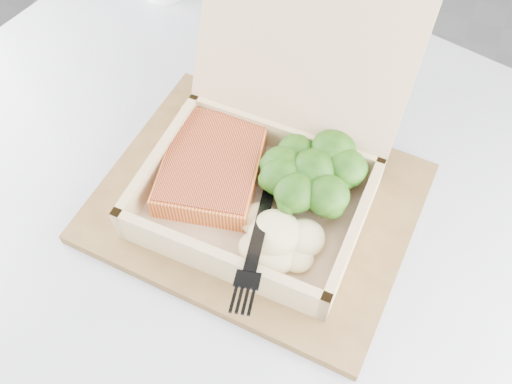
% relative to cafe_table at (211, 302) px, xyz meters
% --- Properties ---
extents(floor, '(4.00, 4.00, 0.00)m').
position_rel_cafe_table_xyz_m(floor, '(0.02, 0.36, -0.56)').
color(floor, gray).
rests_on(floor, ground).
extents(cafe_table, '(1.04, 1.04, 0.76)m').
position_rel_cafe_table_xyz_m(cafe_table, '(0.00, 0.00, 0.00)').
color(cafe_table, black).
rests_on(cafe_table, floor).
extents(serving_tray, '(0.35, 0.29, 0.01)m').
position_rel_cafe_table_xyz_m(serving_tray, '(0.05, 0.05, 0.20)').
color(serving_tray, brown).
rests_on(serving_tray, cafe_table).
extents(takeout_container, '(0.24, 0.26, 0.21)m').
position_rel_cafe_table_xyz_m(takeout_container, '(0.05, 0.09, 0.26)').
color(takeout_container, '#A18161').
rests_on(takeout_container, serving_tray).
extents(salmon_fillet, '(0.13, 0.15, 0.03)m').
position_rel_cafe_table_xyz_m(salmon_fillet, '(-0.01, 0.06, 0.23)').
color(salmon_fillet, orange).
rests_on(salmon_fillet, takeout_container).
extents(broccoli_pile, '(0.12, 0.12, 0.04)m').
position_rel_cafe_table_xyz_m(broccoli_pile, '(0.10, 0.09, 0.24)').
color(broccoli_pile, '#336716').
rests_on(broccoli_pile, takeout_container).
extents(mashed_potatoes, '(0.09, 0.08, 0.03)m').
position_rel_cafe_table_xyz_m(mashed_potatoes, '(0.08, 0.01, 0.24)').
color(mashed_potatoes, beige).
rests_on(mashed_potatoes, takeout_container).
extents(plastic_fork, '(0.05, 0.17, 0.03)m').
position_rel_cafe_table_xyz_m(plastic_fork, '(0.07, 0.02, 0.25)').
color(plastic_fork, black).
rests_on(plastic_fork, mashed_potatoes).
extents(receipt, '(0.08, 0.13, 0.00)m').
position_rel_cafe_table_xyz_m(receipt, '(0.12, 0.22, 0.20)').
color(receipt, white).
rests_on(receipt, cafe_table).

